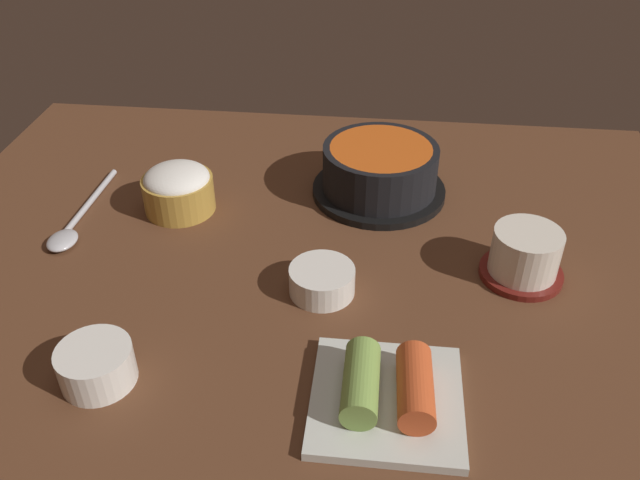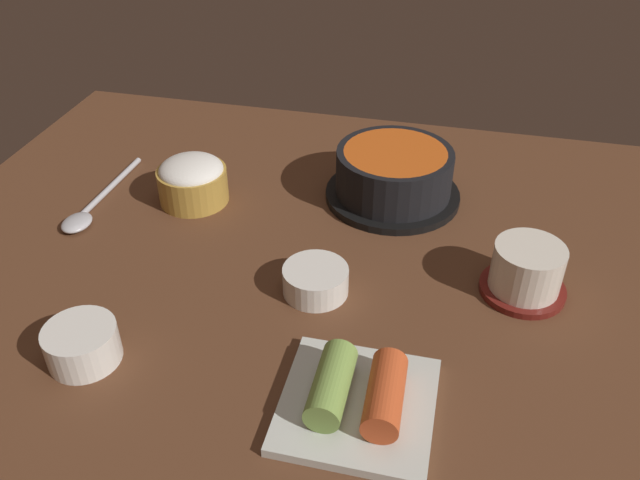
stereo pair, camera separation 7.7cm
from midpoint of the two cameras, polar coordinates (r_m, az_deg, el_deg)
dining_table at (r=81.67cm, az=1.67°, el=-1.38°), size 100.00×76.00×2.00cm
stone_pot at (r=89.86cm, az=8.90°, el=5.53°), size 18.41×18.41×7.18cm
rice_bowl at (r=89.52cm, az=-8.61°, el=5.13°), size 9.38×9.38×6.35cm
tea_cup_with_saucer at (r=77.42cm, az=20.26°, el=-2.62°), size 9.65×9.65×6.17cm
banchan_cup_center at (r=73.57cm, az=2.63°, el=-3.58°), size 7.44×7.44×3.20cm
kimchi_plate at (r=62.01cm, az=6.96°, el=-13.59°), size 14.14×14.14×4.38cm
side_bowl_near at (r=68.46cm, az=-16.95°, el=-8.72°), size 7.29×7.29×3.93cm
spoon at (r=90.94cm, az=-17.23°, el=2.38°), size 3.60×19.96×1.35cm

